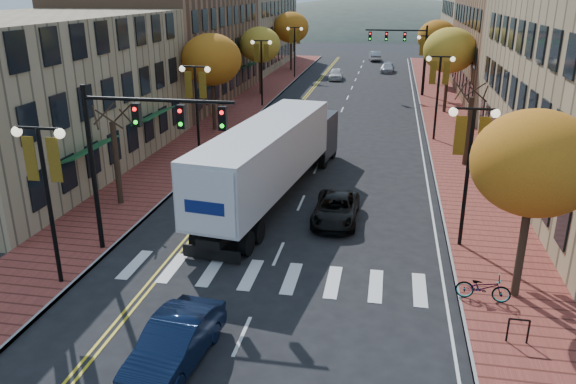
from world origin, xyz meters
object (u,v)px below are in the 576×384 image
at_px(navy_sedan, 175,343).
at_px(black_suv, 336,209).
at_px(semi_truck, 275,153).
at_px(bicycle, 483,287).

xyz_separation_m(navy_sedan, black_suv, (3.56, 11.61, -0.10)).
bearing_deg(navy_sedan, semi_truck, 95.02).
bearing_deg(bicycle, semi_truck, 51.62).
xyz_separation_m(semi_truck, black_suv, (3.47, -2.65, -1.84)).
bearing_deg(navy_sedan, bicycle, 34.16).
relative_size(navy_sedan, black_suv, 0.99).
bearing_deg(bicycle, navy_sedan, 124.95).
xyz_separation_m(navy_sedan, bicycle, (9.36, 5.14, -0.08)).
bearing_deg(black_suv, bicycle, -48.10).
relative_size(semi_truck, bicycle, 9.18).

